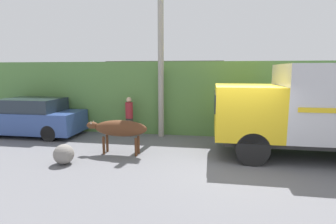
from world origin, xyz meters
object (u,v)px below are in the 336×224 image
Objects in this scene: utility_pole at (161,56)px; roadside_rock at (64,154)px; pedestrian_on_hill at (129,115)px; brown_cow at (120,129)px; parked_suv at (32,118)px; cargo_truck at (330,107)px.

utility_pole reaches higher than roadside_rock.
utility_pole reaches higher than pedestrian_on_hill.
brown_cow is 1.94m from roadside_rock.
parked_suv is 7.17× the size of roadside_rock.
roadside_rock is (3.39, -3.15, -0.49)m from parked_suv.
pedestrian_on_hill is at bearing 75.98° from roadside_rock.
utility_pole is (1.39, 0.16, 2.51)m from pedestrian_on_hill.
roadside_rock is at bearing -39.43° from parked_suv.
pedestrian_on_hill is at bearing 164.61° from cargo_truck.
cargo_truck is 1.03× the size of utility_pole.
roadside_rock is at bearing -168.29° from cargo_truck.
cargo_truck is 11.08× the size of roadside_rock.
cargo_truck is 4.00× the size of pedestrian_on_hill.
brown_cow is 1.26× the size of pedestrian_on_hill.
utility_pole is at bearing -146.30° from pedestrian_on_hill.
utility_pole reaches higher than cargo_truck.
roadside_rock is (-0.93, -3.73, -0.64)m from pedestrian_on_hill.
roadside_rock is at bearing -120.85° from utility_pole.
brown_cow is 0.49× the size of parked_suv.
parked_suv is 0.66× the size of utility_pole.
parked_suv is at bearing 34.91° from pedestrian_on_hill.
pedestrian_on_hill is 0.26× the size of utility_pole.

